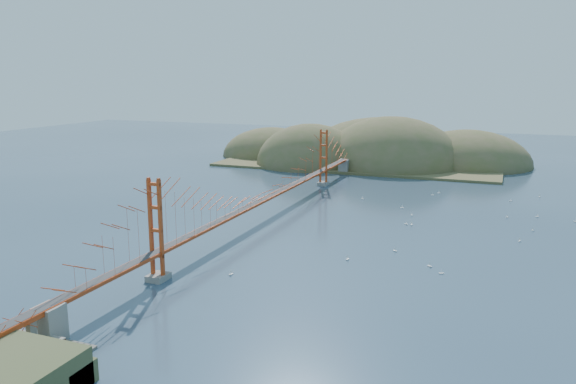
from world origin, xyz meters
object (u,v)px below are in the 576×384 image
(sailboat_2, at_px, (395,250))
(sailboat_1, at_px, (406,224))
(bridge, at_px, (266,175))
(sailboat_0, at_px, (347,259))
(fort, at_px, (38,344))

(sailboat_2, distance_m, sailboat_1, 14.21)
(bridge, relative_size, sailboat_0, 130.15)
(bridge, bearing_deg, fort, -89.52)
(sailboat_1, bearing_deg, fort, -112.23)
(fort, relative_size, sailboat_0, 5.10)
(fort, relative_size, sailboat_2, 5.14)
(sailboat_1, distance_m, sailboat_0, 20.16)
(sailboat_0, bearing_deg, sailboat_2, 49.04)
(fort, bearing_deg, sailboat_0, 61.66)
(sailboat_2, relative_size, sailboat_1, 1.03)
(fort, height_order, sailboat_1, fort)
(sailboat_2, xyz_separation_m, sailboat_0, (-4.87, -5.61, 0.00))
(fort, xyz_separation_m, sailboat_1, (21.34, 52.22, -0.51))
(fort, distance_m, sailboat_2, 44.13)
(bridge, xyz_separation_m, sailboat_0, (17.89, -15.55, -6.85))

